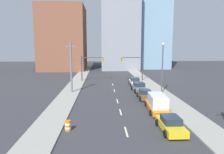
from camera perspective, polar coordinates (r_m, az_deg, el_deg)
The scene contains 20 objects.
sidewalk_left at distance 56.02m, azimuth -8.12°, elevation 0.20°, with size 3.11×90.39×0.14m.
sidewalk_right at distance 56.60m, azimuth 7.14°, elevation 0.30°, with size 3.11×90.39×0.14m.
lane_stripe_at_9m at distance 20.52m, azimuth 3.73°, elevation -14.05°, with size 0.16×2.40×0.01m, color beige.
lane_stripe_at_15m at distance 26.08m, azimuth 2.25°, elevation -9.13°, with size 0.16×2.40×0.01m, color beige.
lane_stripe_at_20m at distance 31.04m, azimuth 1.42°, elevation -6.30°, with size 0.16×2.40×0.01m, color beige.
lane_stripe_at_27m at distance 38.19m, azimuth 0.62°, elevation -3.54°, with size 0.16×2.40×0.01m, color beige.
lane_stripe_at_33m at distance 44.11m, azimuth 0.16°, elevation -1.95°, with size 0.16×2.40×0.01m, color beige.
building_brick_left at distance 73.47m, azimuth -12.59°, elevation 9.81°, with size 14.00×16.00×20.21m.
building_office_center at distance 76.78m, azimuth 1.79°, elevation 11.74°, with size 12.00×20.00×25.08m.
building_glass_right at distance 82.49m, azimuth 9.06°, elevation 13.94°, with size 13.00×20.00×32.37m.
traffic_signal_left at distance 48.02m, azimuth -6.11°, elevation 3.28°, with size 4.97×0.35×5.61m.
traffic_signal_right at distance 48.53m, azimuth 6.22°, elevation 3.33°, with size 4.97×0.35×5.61m.
utility_pole_left_mid at distance 36.30m, azimuth -10.63°, elevation 2.65°, with size 1.60×0.32×8.47m.
traffic_barrel at distance 20.94m, azimuth -11.45°, elevation -12.35°, with size 0.56×0.56×0.95m.
street_lamp at distance 35.67m, azimuth 13.04°, elevation 3.16°, with size 0.44×0.44×8.22m.
sedan_yellow at distance 21.09m, azimuth 15.11°, elevation -11.87°, with size 2.02×4.48×1.37m.
box_truck_orange at distance 26.73m, azimuth 11.72°, elevation -6.74°, with size 2.55×6.20×2.02m.
sedan_brown at distance 32.54m, azimuth 8.60°, elevation -4.56°, with size 2.07×4.25×1.39m.
sedan_gray at distance 37.60m, azimuth 7.07°, elevation -2.69°, with size 2.36×4.81×1.55m.
sedan_white at distance 43.35m, azimuth 5.98°, elevation -1.25°, with size 2.21×4.53×1.54m.
Camera 1 is at (-2.20, -10.04, 7.76)m, focal length 35.00 mm.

